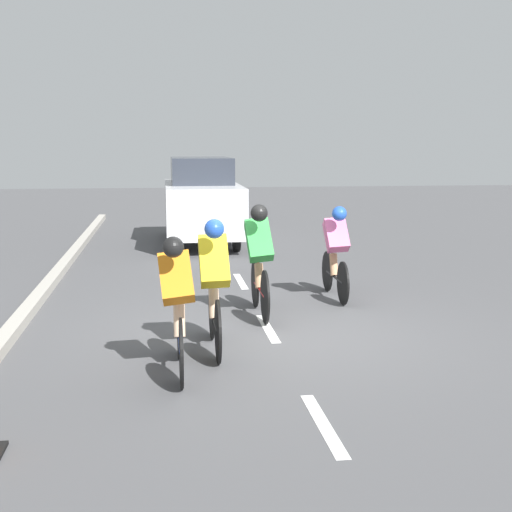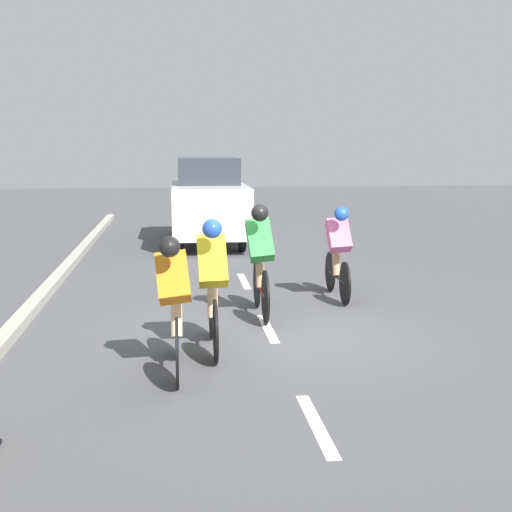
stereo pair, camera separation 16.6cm
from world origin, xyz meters
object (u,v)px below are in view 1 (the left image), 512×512
cyclist_pink (336,250)px  support_car (202,200)px  cyclist_orange (178,302)px  cyclist_green (259,258)px  cyclist_yellow (214,283)px

cyclist_pink → support_car: bearing=-75.4°
cyclist_orange → cyclist_green: bearing=-116.3°
cyclist_yellow → support_car: support_car is taller
cyclist_green → support_car: 7.43m
cyclist_green → cyclist_orange: bearing=63.7°
cyclist_orange → cyclist_green: cyclist_green is taller
cyclist_yellow → cyclist_pink: bearing=-128.4°
cyclist_orange → support_car: 9.80m
cyclist_pink → cyclist_orange: cyclist_orange is taller
cyclist_pink → cyclist_yellow: bearing=51.6°
cyclist_yellow → cyclist_green: size_ratio=0.98×
cyclist_pink → cyclist_yellow: size_ratio=0.98×
cyclist_pink → cyclist_green: cyclist_green is taller
cyclist_green → support_car: (0.37, -7.41, 0.21)m
cyclist_yellow → support_car: size_ratio=0.38×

